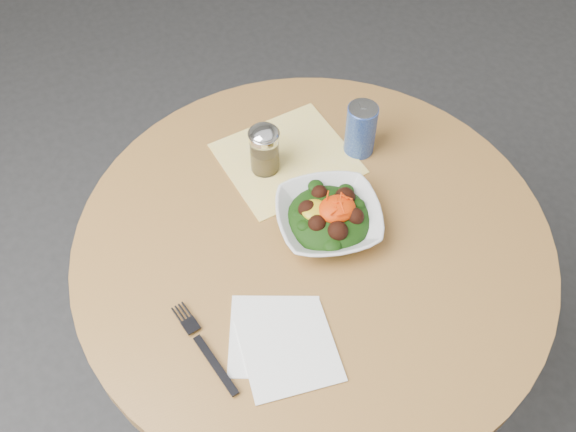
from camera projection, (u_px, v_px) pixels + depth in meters
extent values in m
plane|color=#2F2F32|center=(305.00, 391.00, 1.80)|extent=(6.00, 6.00, 0.00)
cylinder|color=black|center=(305.00, 389.00, 1.79)|extent=(0.52, 0.52, 0.03)
cylinder|color=black|center=(308.00, 334.00, 1.52)|extent=(0.10, 0.10, 0.71)
cylinder|color=#B18240|center=(313.00, 245.00, 1.22)|extent=(0.90, 0.90, 0.04)
cube|color=yellow|center=(287.00, 158.00, 1.32)|extent=(0.27, 0.25, 0.00)
cube|color=white|center=(275.00, 336.00, 1.08)|extent=(0.20, 0.20, 0.00)
cube|color=white|center=(289.00, 350.00, 1.06)|extent=(0.18, 0.18, 0.00)
imported|color=silver|center=(328.00, 219.00, 1.20)|extent=(0.24, 0.24, 0.05)
ellipsoid|color=black|center=(328.00, 219.00, 1.20)|extent=(0.16, 0.16, 0.06)
ellipsoid|color=gold|center=(315.00, 210.00, 1.18)|extent=(0.05, 0.05, 0.02)
ellipsoid|color=#F74205|center=(337.00, 209.00, 1.18)|extent=(0.07, 0.06, 0.03)
cube|color=black|center=(216.00, 365.00, 1.04)|extent=(0.03, 0.12, 0.00)
cube|color=black|center=(186.00, 319.00, 1.09)|extent=(0.03, 0.07, 0.00)
cylinder|color=silver|center=(265.00, 152.00, 1.27)|extent=(0.06, 0.06, 0.09)
cylinder|color=#A6834D|center=(265.00, 159.00, 1.28)|extent=(0.05, 0.05, 0.05)
cylinder|color=silver|center=(264.00, 135.00, 1.23)|extent=(0.06, 0.06, 0.01)
ellipsoid|color=silver|center=(264.00, 133.00, 1.22)|extent=(0.06, 0.06, 0.03)
cylinder|color=navy|center=(361.00, 130.00, 1.29)|extent=(0.06, 0.06, 0.12)
cylinder|color=#BABAC1|center=(363.00, 108.00, 1.24)|extent=(0.06, 0.06, 0.00)
cube|color=#BABAC1|center=(363.00, 105.00, 1.25)|extent=(0.02, 0.02, 0.00)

